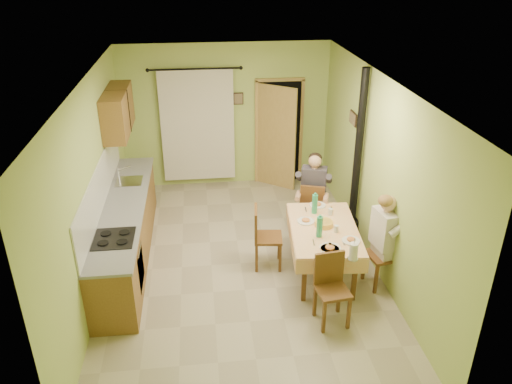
{
  "coord_description": "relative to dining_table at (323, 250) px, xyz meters",
  "views": [
    {
      "loc": [
        -0.52,
        -6.35,
        4.32
      ],
      "look_at": [
        0.25,
        0.1,
        1.15
      ],
      "focal_mm": 35.0,
      "sensor_mm": 36.0,
      "label": 1
    }
  ],
  "objects": [
    {
      "name": "curtain",
      "position": [
        -1.72,
        3.27,
        0.88
      ],
      "size": [
        1.7,
        0.07,
        2.22
      ],
      "color": "black",
      "rests_on": "ground"
    },
    {
      "name": "picture_right",
      "position": [
        0.8,
        1.57,
        1.47
      ],
      "size": [
        0.03,
        0.31,
        0.21
      ],
      "primitive_type": "cube",
      "color": "brown",
      "rests_on": "room_shell"
    },
    {
      "name": "chair_right",
      "position": [
        0.78,
        -0.37,
        -0.09
      ],
      "size": [
        0.48,
        0.48,
        0.97
      ],
      "rotation": [
        0.0,
        0.0,
        1.75
      ],
      "color": "brown",
      "rests_on": "ground"
    },
    {
      "name": "man_far",
      "position": [
        0.1,
        1.15,
        0.5
      ],
      "size": [
        0.64,
        0.57,
        1.39
      ],
      "rotation": [
        0.0,
        0.0,
        -0.31
      ],
      "color": "#38333D",
      "rests_on": "chair_far"
    },
    {
      "name": "chair_far",
      "position": [
        0.1,
        1.14,
        -0.09
      ],
      "size": [
        0.49,
        0.49,
        0.95
      ],
      "rotation": [
        0.0,
        0.0,
        -0.31
      ],
      "color": "brown",
      "rests_on": "ground"
    },
    {
      "name": "man_right",
      "position": [
        0.76,
        -0.37,
        0.5
      ],
      "size": [
        0.53,
        0.62,
        1.39
      ],
      "rotation": [
        0.0,
        0.0,
        1.75
      ],
      "color": "beige",
      "rests_on": "chair_right"
    },
    {
      "name": "dining_table",
      "position": [
        0.0,
        0.0,
        0.0
      ],
      "size": [
        1.1,
        1.65,
        0.76
      ],
      "rotation": [
        0.0,
        0.0,
        -0.1
      ],
      "color": "#ECB47B",
      "rests_on": "ground"
    },
    {
      "name": "doorway",
      "position": [
        -0.16,
        3.22,
        0.67
      ],
      "size": [
        0.96,
        0.55,
        2.15
      ],
      "color": "black",
      "rests_on": "ground"
    },
    {
      "name": "stove_flue",
      "position": [
        0.73,
        0.97,
        0.64
      ],
      "size": [
        0.24,
        0.24,
        2.8
      ],
      "color": "black",
      "rests_on": "ground"
    },
    {
      "name": "picture_back",
      "position": [
        -0.92,
        3.34,
        1.37
      ],
      "size": [
        0.19,
        0.03,
        0.23
      ],
      "primitive_type": "cube",
      "color": "black",
      "rests_on": "room_shell"
    },
    {
      "name": "kitchen_run",
      "position": [
        -2.88,
        0.77,
        0.1
      ],
      "size": [
        0.64,
        3.64,
        1.56
      ],
      "color": "brown",
      "rests_on": "ground"
    },
    {
      "name": "floor",
      "position": [
        -1.17,
        0.37,
        -0.38
      ],
      "size": [
        4.0,
        6.0,
        0.01
      ],
      "primitive_type": "cube",
      "color": "tan",
      "rests_on": "ground"
    },
    {
      "name": "tableware",
      "position": [
        0.01,
        -0.11,
        0.44
      ],
      "size": [
        0.75,
        1.67,
        0.33
      ],
      "color": "white",
      "rests_on": "dining_table"
    },
    {
      "name": "room_shell",
      "position": [
        -1.17,
        0.37,
        1.44
      ],
      "size": [
        4.04,
        6.04,
        2.82
      ],
      "color": "#B0CA67",
      "rests_on": "ground"
    },
    {
      "name": "upper_cabinets",
      "position": [
        -2.99,
        2.07,
        1.57
      ],
      "size": [
        0.35,
        1.4,
        0.7
      ],
      "primitive_type": "cube",
      "color": "brown",
      "rests_on": "room_shell"
    },
    {
      "name": "chair_near",
      "position": [
        -0.14,
        -1.07,
        -0.09
      ],
      "size": [
        0.43,
        0.43,
        0.94
      ],
      "rotation": [
        0.0,
        0.0,
        3.26
      ],
      "color": "brown",
      "rests_on": "ground"
    },
    {
      "name": "chair_left",
      "position": [
        -0.78,
        0.28,
        -0.09
      ],
      "size": [
        0.45,
        0.45,
        0.96
      ],
      "rotation": [
        0.0,
        0.0,
        -1.68
      ],
      "color": "brown",
      "rests_on": "ground"
    }
  ]
}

